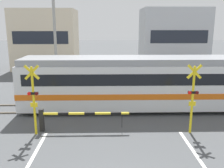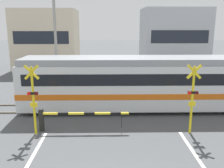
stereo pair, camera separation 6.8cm
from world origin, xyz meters
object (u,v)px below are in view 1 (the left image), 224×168
crossing_barrier_near (66,117)px  crossing_signal_left (34,97)px  commuter_train (195,81)px  crossing_signal_right (193,96)px  crossing_barrier_far (142,85)px

crossing_barrier_near → crossing_signal_left: size_ratio=1.31×
commuter_train → crossing_signal_left: crossing_signal_left is taller
crossing_signal_left → commuter_train: bearing=22.3°
crossing_barrier_near → crossing_signal_right: crossing_signal_right is taller
commuter_train → crossing_signal_right: size_ratio=6.31×
commuter_train → crossing_barrier_far: size_ratio=4.83×
crossing_barrier_far → crossing_signal_right: size_ratio=1.31×
crossing_barrier_far → crossing_signal_right: crossing_signal_right is taller
commuter_train → crossing_barrier_far: commuter_train is taller
crossing_barrier_near → crossing_signal_right: (5.92, -0.35, 1.09)m
commuter_train → crossing_signal_left: 9.35m
commuter_train → crossing_barrier_far: 4.33m
crossing_barrier_far → crossing_signal_left: 9.05m
crossing_barrier_far → crossing_signal_left: (-5.92, -6.76, 1.09)m
crossing_barrier_far → crossing_signal_right: 6.98m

